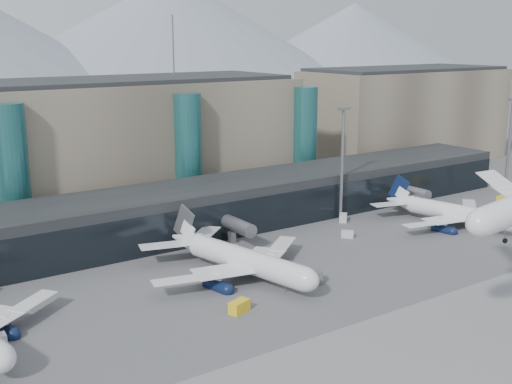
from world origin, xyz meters
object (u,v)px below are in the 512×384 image
lightmast_mid (342,157)px  veh_c (310,277)px  veh_e (503,200)px  jet_parked_right (444,206)px  veh_g (347,234)px  jet_parked_mid (232,250)px  veh_d (343,218)px  veh_h (239,306)px  lightmast_right (509,142)px  veh_b (235,249)px

lightmast_mid → veh_c: lightmast_mid is taller
lightmast_mid → veh_e: lightmast_mid is taller
jet_parked_right → veh_g: (-24.79, 4.25, -3.28)m
jet_parked_mid → veh_g: bearing=-95.2°
veh_d → veh_g: (-7.30, -9.45, -0.13)m
veh_h → veh_c: bearing=-8.3°
lightmast_right → lightmast_mid: bearing=170.9°
veh_b → veh_d: size_ratio=0.74×
veh_b → veh_g: bearing=-80.6°
veh_c → veh_d: bearing=70.8°
lightmast_right → jet_parked_right: (-33.46, -7.70, -10.41)m
jet_parked_right → veh_c: bearing=89.8°
veh_c → veh_h: veh_c is taller
lightmast_mid → veh_h: bearing=-147.4°
lightmast_mid → jet_parked_mid: (-39.23, -15.57, -10.00)m
veh_g → jet_parked_right: bearing=34.1°
lightmast_right → jet_parked_mid: 90.10m
jet_parked_right → lightmast_mid: bearing=32.9°
veh_g → veh_h: (-38.73, -18.55, 0.19)m
veh_d → veh_e: size_ratio=0.88×
veh_b → veh_e: bearing=-73.2°
jet_parked_mid → veh_e: jet_parked_mid is taller
lightmast_right → veh_b: (-82.64, 1.72, -13.77)m
lightmast_right → veh_c: lightmast_right is taller
lightmast_right → jet_parked_right: lightmast_right is taller
veh_b → veh_d: 31.97m
jet_parked_right → veh_c: jet_parked_right is taller
lightmast_mid → veh_e: bearing=-16.0°
lightmast_right → jet_parked_mid: size_ratio=0.71×
lightmast_right → veh_g: size_ratio=10.21×
jet_parked_mid → veh_b: size_ratio=16.24×
lightmast_right → veh_b: size_ratio=11.46×
jet_parked_right → lightmast_right: bearing=-90.6°
jet_parked_mid → veh_d: bearing=-83.3°
lightmast_mid → veh_d: bearing=-115.5°
veh_e → lightmast_right: bearing=27.4°
veh_c → veh_e: bearing=41.9°
lightmast_mid → veh_g: (-8.26, -11.45, -13.69)m
jet_parked_mid → veh_d: 40.76m
jet_parked_mid → jet_parked_right: jet_parked_mid is taller
veh_b → jet_parked_right: bearing=-79.4°
lightmast_right → veh_h: lightmast_right is taller
veh_c → veh_h: (-16.34, -3.08, -0.17)m
lightmast_right → veh_h: (-96.99, -22.00, -13.50)m
veh_b → veh_e: 76.02m
veh_d → veh_h: bearing=165.9°
veh_c → veh_g: 27.22m
veh_d → veh_e: bearing=-58.6°
veh_e → jet_parked_right: bearing=-178.0°
veh_e → jet_parked_mid: bearing=177.1°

